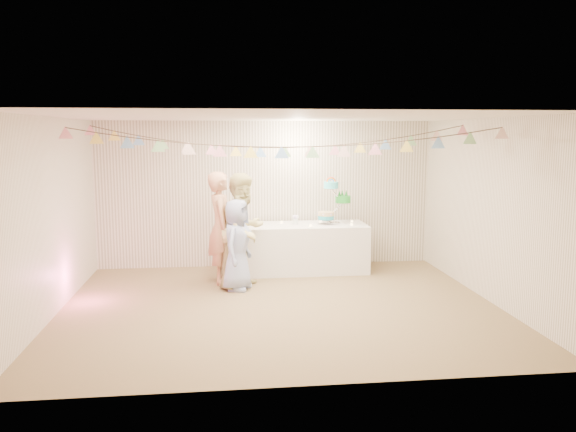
{
  "coord_description": "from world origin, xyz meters",
  "views": [
    {
      "loc": [
        -0.77,
        -7.5,
        2.39
      ],
      "look_at": [
        0.2,
        0.8,
        1.15
      ],
      "focal_mm": 35.0,
      "sensor_mm": 36.0,
      "label": 1
    }
  ],
  "objects": [
    {
      "name": "tealight_1",
      "position": [
        0.24,
        2.15,
        0.84
      ],
      "size": [
        0.04,
        0.04,
        0.03
      ],
      "primitive_type": "cylinder",
      "color": "#FFD88C",
      "rests_on": "table"
    },
    {
      "name": "floor",
      "position": [
        0.0,
        0.0,
        0.0
      ],
      "size": [
        6.0,
        6.0,
        0.0
      ],
      "primitive_type": "plane",
      "color": "brown",
      "rests_on": "ground"
    },
    {
      "name": "posy",
      "position": [
        0.47,
        2.02,
        0.83
      ],
      "size": [
        0.14,
        0.14,
        0.16
      ],
      "primitive_type": null,
      "color": "white",
      "rests_on": "table"
    },
    {
      "name": "cake_top_tier",
      "position": [
        1.08,
        1.99,
        1.38
      ],
      "size": [
        0.25,
        0.25,
        0.19
      ],
      "primitive_type": null,
      "color": "#48DBE5",
      "rests_on": "cake_stand"
    },
    {
      "name": "cake_bottom",
      "position": [
        0.99,
        1.96,
        0.84
      ],
      "size": [
        0.31,
        0.31,
        0.15
      ],
      "primitive_type": null,
      "color": "teal",
      "rests_on": "cake_stand"
    },
    {
      "name": "tealight_4",
      "position": [
        1.41,
        1.79,
        0.84
      ],
      "size": [
        0.04,
        0.04,
        0.03
      ],
      "primitive_type": "cylinder",
      "color": "#FFD88C",
      "rests_on": "table"
    },
    {
      "name": "cake_stand",
      "position": [
        1.14,
        2.02,
        1.13
      ],
      "size": [
        0.68,
        0.4,
        0.76
      ],
      "primitive_type": null,
      "color": "silver",
      "rests_on": "table"
    },
    {
      "name": "bunting_front",
      "position": [
        0.0,
        -0.2,
        2.32
      ],
      "size": [
        5.6,
        0.9,
        0.36
      ],
      "primitive_type": null,
      "color": "#72A5E5",
      "rests_on": "ceiling"
    },
    {
      "name": "right_wall",
      "position": [
        3.0,
        0.0,
        1.3
      ],
      "size": [
        5.0,
        5.0,
        0.0
      ],
      "primitive_type": "plane",
      "color": "silver",
      "rests_on": "ground"
    },
    {
      "name": "platter",
      "position": [
        -0.01,
        1.92,
        0.76
      ],
      "size": [
        0.35,
        0.35,
        0.02
      ],
      "primitive_type": "cylinder",
      "color": "white",
      "rests_on": "table"
    },
    {
      "name": "tealight_0",
      "position": [
        -0.21,
        1.82,
        0.84
      ],
      "size": [
        0.04,
        0.04,
        0.03
      ],
      "primitive_type": "cylinder",
      "color": "#FFD88C",
      "rests_on": "table"
    },
    {
      "name": "front_wall",
      "position": [
        0.0,
        -2.5,
        1.3
      ],
      "size": [
        6.0,
        6.0,
        0.0
      ],
      "primitive_type": "plane",
      "color": "silver",
      "rests_on": "ground"
    },
    {
      "name": "left_wall",
      "position": [
        -3.0,
        0.0,
        1.3
      ],
      "size": [
        5.0,
        5.0,
        0.0
      ],
      "primitive_type": "plane",
      "color": "silver",
      "rests_on": "ground"
    },
    {
      "name": "tealight_3",
      "position": [
        0.94,
        2.19,
        0.84
      ],
      "size": [
        0.04,
        0.04,
        0.03
      ],
      "primitive_type": "cylinder",
      "color": "#FFD88C",
      "rests_on": "table"
    },
    {
      "name": "back_wall",
      "position": [
        0.0,
        2.5,
        1.3
      ],
      "size": [
        6.0,
        6.0,
        0.0
      ],
      "primitive_type": "plane",
      "color": "silver",
      "rests_on": "ground"
    },
    {
      "name": "table",
      "position": [
        0.59,
        1.97,
        0.41
      ],
      "size": [
        2.19,
        0.88,
        0.82
      ],
      "primitive_type": "cube",
      "color": "white",
      "rests_on": "floor"
    },
    {
      "name": "cake_middle",
      "position": [
        1.32,
        2.11,
        1.11
      ],
      "size": [
        0.27,
        0.27,
        0.22
      ],
      "primitive_type": null,
      "color": "green",
      "rests_on": "cake_stand"
    },
    {
      "name": "ceiling",
      "position": [
        0.0,
        0.0,
        2.6
      ],
      "size": [
        6.0,
        6.0,
        0.0
      ],
      "primitive_type": "plane",
      "color": "silver",
      "rests_on": "ground"
    },
    {
      "name": "bunting_back",
      "position": [
        0.0,
        1.1,
        2.35
      ],
      "size": [
        5.6,
        1.1,
        0.4
      ],
      "primitive_type": null,
      "color": "pink",
      "rests_on": "ceiling"
    },
    {
      "name": "tealight_2",
      "position": [
        0.69,
        1.75,
        0.84
      ],
      "size": [
        0.04,
        0.04,
        0.03
      ],
      "primitive_type": "cylinder",
      "color": "#FFD88C",
      "rests_on": "table"
    },
    {
      "name": "person_child",
      "position": [
        -0.57,
        0.94,
        0.7
      ],
      "size": [
        0.67,
        0.8,
        1.4
      ],
      "primitive_type": "imported",
      "rotation": [
        0.0,
        0.0,
        1.18
      ],
      "color": "#91A0CD",
      "rests_on": "floor"
    },
    {
      "name": "person_adult_b",
      "position": [
        -0.46,
        1.1,
        0.89
      ],
      "size": [
        1.08,
        1.1,
        1.78
      ],
      "primitive_type": "imported",
      "rotation": [
        0.0,
        0.0,
        0.83
      ],
      "color": "#CEC17E",
      "rests_on": "floor"
    },
    {
      "name": "person_adult_a",
      "position": [
        -0.8,
        1.38,
        0.89
      ],
      "size": [
        0.46,
        0.67,
        1.79
      ],
      "primitive_type": "imported",
      "rotation": [
        0.0,
        0.0,
        1.62
      ],
      "color": "tan",
      "rests_on": "floor"
    },
    {
      "name": "tealight_5",
      "position": [
        1.49,
        2.12,
        0.84
      ],
      "size": [
        0.04,
        0.04,
        0.03
      ],
      "primitive_type": "cylinder",
      "color": "#FFD88C",
      "rests_on": "table"
    }
  ]
}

